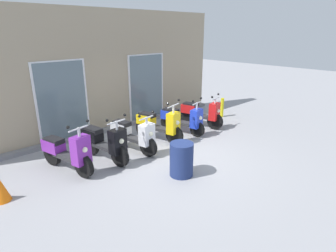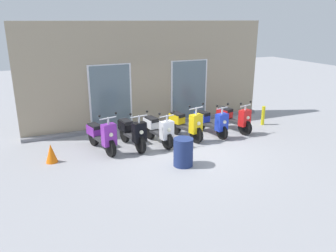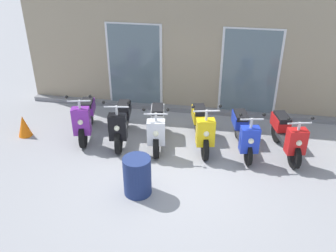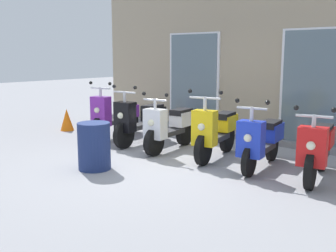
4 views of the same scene
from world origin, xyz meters
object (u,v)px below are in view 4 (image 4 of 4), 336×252
scooter_black (140,120)px  scooter_yellow (216,131)px  scooter_purple (115,116)px  trash_bin (94,146)px  scooter_blue (262,140)px  traffic_cone (67,120)px  scooter_white (170,126)px  scooter_red (318,148)px

scooter_black → scooter_yellow: size_ratio=1.01×
scooter_purple → trash_bin: size_ratio=2.13×
scooter_purple → scooter_blue: bearing=-0.4°
scooter_purple → scooter_yellow: same height
scooter_blue → traffic_cone: (-5.11, -0.26, -0.21)m
scooter_black → scooter_white: size_ratio=1.02×
traffic_cone → scooter_white: bearing=3.2°
scooter_black → scooter_red: 3.67m
trash_bin → traffic_cone: size_ratio=1.45×
scooter_red → scooter_white: bearing=-177.9°
scooter_white → traffic_cone: scooter_white is taller
scooter_white → trash_bin: 1.78m
scooter_white → trash_bin: (-0.00, -1.78, -0.09)m
scooter_white → scooter_red: (2.83, 0.10, 0.01)m
scooter_white → scooter_blue: bearing=2.4°
trash_bin → traffic_cone: trash_bin is taller
scooter_blue → scooter_black: bearing=-178.7°
scooter_yellow → trash_bin: 2.13m
scooter_purple → scooter_yellow: bearing=-0.1°
trash_bin → traffic_cone: bearing=153.4°
scooter_purple → scooter_black: (0.90, -0.09, 0.02)m
scooter_yellow → traffic_cone: 4.20m
scooter_blue → trash_bin: size_ratio=2.08×
traffic_cone → scooter_blue: bearing=2.9°
scooter_red → traffic_cone: (-6.02, -0.28, -0.22)m
scooter_black → scooter_white: (0.84, -0.02, -0.02)m
scooter_white → scooter_red: bearing=2.1°
scooter_purple → trash_bin: scooter_purple is taller
scooter_yellow → trash_bin: size_ratio=2.11×
scooter_yellow → scooter_blue: scooter_yellow is taller
scooter_red → scooter_yellow: bearing=-180.0°
trash_bin → scooter_white: bearing=89.9°
scooter_blue → scooter_purple: bearing=179.6°
scooter_yellow → traffic_cone: (-4.19, -0.28, -0.23)m
scooter_white → trash_bin: scooter_white is taller
scooter_blue → scooter_white: bearing=-177.6°
scooter_blue → scooter_red: scooter_blue is taller
scooter_purple → scooter_red: size_ratio=1.04×
scooter_red → trash_bin: bearing=-146.5°
scooter_yellow → trash_bin: (-1.00, -1.88, -0.11)m
trash_bin → scooter_black: bearing=114.9°
scooter_blue → scooter_red: 0.91m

